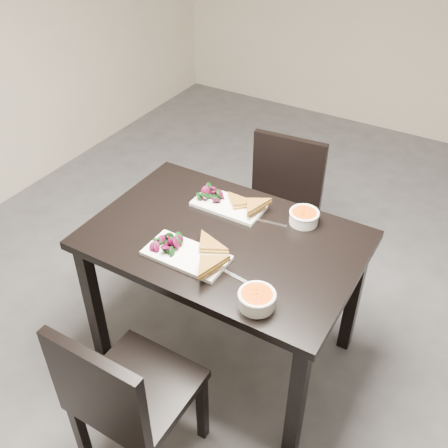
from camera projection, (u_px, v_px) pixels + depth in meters
name	position (u px, v px, depth m)	size (l,w,h in m)	color
ground	(328.00, 325.00, 2.86)	(5.00, 5.00, 0.00)	#47474C
table	(224.00, 253.00, 2.35)	(1.20, 0.80, 0.75)	black
chair_near	(123.00, 395.00, 1.95)	(0.42, 0.42, 0.85)	black
chair_far	(279.00, 203.00, 2.95)	(0.46, 0.46, 0.85)	black
plate_near	(186.00, 255.00, 2.17)	(0.36, 0.18, 0.02)	white
sandwich_near	(201.00, 252.00, 2.13)	(0.18, 0.13, 0.06)	#B07725
salad_near	(166.00, 242.00, 2.19)	(0.11, 0.10, 0.05)	black
soup_bowl_near	(257.00, 299.00, 1.93)	(0.15, 0.15, 0.07)	white
cutlery_near	(229.00, 273.00, 2.10)	(0.18, 0.02, 0.00)	silver
plate_far	(228.00, 206.00, 2.46)	(0.34, 0.17, 0.02)	white
sandwich_far	(239.00, 205.00, 2.40)	(0.17, 0.13, 0.05)	#B07725
salad_far	(210.00, 194.00, 2.48)	(0.11, 0.09, 0.05)	black
soup_bowl_far	(304.00, 216.00, 2.35)	(0.14, 0.14, 0.06)	white
cutlery_far	(268.00, 222.00, 2.37)	(0.18, 0.02, 0.00)	silver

